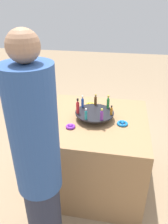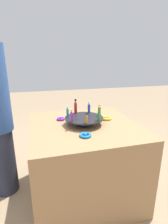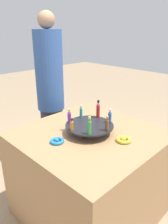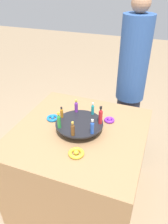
{
  "view_description": "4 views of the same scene",
  "coord_description": "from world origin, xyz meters",
  "px_view_note": "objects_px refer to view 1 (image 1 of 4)",
  "views": [
    {
      "loc": [
        1.71,
        0.22,
        1.71
      ],
      "look_at": [
        0.2,
        -0.06,
        0.9
      ],
      "focal_mm": 35.0,
      "sensor_mm": 36.0,
      "label": 1
    },
    {
      "loc": [
        0.39,
        1.44,
        1.32
      ],
      "look_at": [
        0.0,
        -0.0,
        0.86
      ],
      "focal_mm": 28.0,
      "sensor_mm": 36.0,
      "label": 2
    },
    {
      "loc": [
        -0.98,
        1.03,
        1.46
      ],
      "look_at": [
        0.08,
        -0.02,
        0.88
      ],
      "focal_mm": 35.0,
      "sensor_mm": 36.0,
      "label": 3
    },
    {
      "loc": [
        -1.19,
        -0.48,
        1.72
      ],
      "look_at": [
        0.05,
        -0.02,
        0.87
      ],
      "focal_mm": 35.0,
      "sensor_mm": 36.0,
      "label": 4
    }
  ],
  "objects_px": {
    "bottle_red": "(78,107)",
    "ribbon_bow_purple": "(70,126)",
    "bottle_amber": "(111,111)",
    "person_figure": "(38,167)",
    "bottle_purple": "(102,115)",
    "ribbon_bow_blue": "(122,123)",
    "bottle_brown": "(96,100)",
    "bottle_teal": "(86,114)",
    "bottle_green": "(108,102)",
    "display_stand": "(95,114)",
    "ribbon_bow_gold": "(90,105)",
    "bottle_blue": "(83,102)"
  },
  "relations": [
    {
      "from": "bottle_purple",
      "to": "bottle_red",
      "type": "distance_m",
      "value": 0.24
    },
    {
      "from": "ribbon_bow_blue",
      "to": "person_figure",
      "type": "xyz_separation_m",
      "value": [
        0.71,
        -0.48,
        0.06
      ]
    },
    {
      "from": "bottle_amber",
      "to": "person_figure",
      "type": "bearing_deg",
      "value": -26.98
    },
    {
      "from": "bottle_green",
      "to": "bottle_brown",
      "type": "relative_size",
      "value": 1.17
    },
    {
      "from": "bottle_brown",
      "to": "bottle_green",
      "type": "bearing_deg",
      "value": 69.26
    },
    {
      "from": "bottle_teal",
      "to": "ribbon_bow_blue",
      "type": "height_order",
      "value": "bottle_teal"
    },
    {
      "from": "ribbon_bow_purple",
      "to": "ribbon_bow_blue",
      "type": "height_order",
      "value": "ribbon_bow_purple"
    },
    {
      "from": "display_stand",
      "to": "bottle_brown",
      "type": "relative_size",
      "value": 3.25
    },
    {
      "from": "bottle_red",
      "to": "bottle_blue",
      "type": "bearing_deg",
      "value": 172.12
    },
    {
      "from": "bottle_amber",
      "to": "bottle_brown",
      "type": "relative_size",
      "value": 0.81
    },
    {
      "from": "bottle_red",
      "to": "ribbon_bow_blue",
      "type": "xyz_separation_m",
      "value": [
        0.01,
        0.39,
        -0.12
      ]
    },
    {
      "from": "display_stand",
      "to": "bottle_teal",
      "type": "height_order",
      "value": "bottle_teal"
    },
    {
      "from": "bottle_purple",
      "to": "ribbon_bow_blue",
      "type": "xyz_separation_m",
      "value": [
        -0.07,
        0.18,
        -0.1
      ]
    },
    {
      "from": "bottle_teal",
      "to": "ribbon_bow_purple",
      "type": "height_order",
      "value": "bottle_teal"
    },
    {
      "from": "bottle_brown",
      "to": "bottle_purple",
      "type": "bearing_deg",
      "value": 17.83
    },
    {
      "from": "display_stand",
      "to": "bottle_amber",
      "type": "relative_size",
      "value": 4.01
    },
    {
      "from": "ribbon_bow_purple",
      "to": "person_figure",
      "type": "relative_size",
      "value": 0.05
    },
    {
      "from": "bottle_blue",
      "to": "bottle_red",
      "type": "distance_m",
      "value": 0.13
    },
    {
      "from": "bottle_brown",
      "to": "bottle_blue",
      "type": "bearing_deg",
      "value": -59.31
    },
    {
      "from": "bottle_brown",
      "to": "bottle_red",
      "type": "relative_size",
      "value": 0.77
    },
    {
      "from": "bottle_brown",
      "to": "ribbon_bow_gold",
      "type": "relative_size",
      "value": 1.03
    },
    {
      "from": "display_stand",
      "to": "bottle_green",
      "type": "bearing_deg",
      "value": 133.55
    },
    {
      "from": "bottle_teal",
      "to": "person_figure",
      "type": "bearing_deg",
      "value": -15.9
    },
    {
      "from": "bottle_green",
      "to": "bottle_amber",
      "type": "bearing_deg",
      "value": 17.83
    },
    {
      "from": "bottle_green",
      "to": "bottle_red",
      "type": "xyz_separation_m",
      "value": [
        0.15,
        -0.25,
        0.01
      ]
    },
    {
      "from": "bottle_purple",
      "to": "ribbon_bow_blue",
      "type": "bearing_deg",
      "value": 112.06
    },
    {
      "from": "display_stand",
      "to": "ribbon_bow_blue",
      "type": "bearing_deg",
      "value": 76.98
    },
    {
      "from": "bottle_red",
      "to": "ribbon_bow_purple",
      "type": "bearing_deg",
      "value": -13.12
    },
    {
      "from": "person_figure",
      "to": "bottle_brown",
      "type": "bearing_deg",
      "value": 3.38
    },
    {
      "from": "bottle_purple",
      "to": "bottle_amber",
      "type": "relative_size",
      "value": 1.21
    },
    {
      "from": "bottle_amber",
      "to": "ribbon_bow_gold",
      "type": "bearing_deg",
      "value": -140.05
    },
    {
      "from": "bottle_red",
      "to": "bottle_green",
      "type": "bearing_deg",
      "value": 120.69
    },
    {
      "from": "bottle_purple",
      "to": "bottle_red",
      "type": "relative_size",
      "value": 0.75
    },
    {
      "from": "bottle_brown",
      "to": "ribbon_bow_blue",
      "type": "bearing_deg",
      "value": 51.87
    },
    {
      "from": "bottle_green",
      "to": "ribbon_bow_blue",
      "type": "bearing_deg",
      "value": 41.47
    },
    {
      "from": "bottle_amber",
      "to": "person_figure",
      "type": "distance_m",
      "value": 0.84
    },
    {
      "from": "bottle_purple",
      "to": "ribbon_bow_purple",
      "type": "bearing_deg",
      "value": -76.71
    },
    {
      "from": "bottle_purple",
      "to": "ribbon_bow_blue",
      "type": "distance_m",
      "value": 0.22
    },
    {
      "from": "bottle_purple",
      "to": "person_figure",
      "type": "relative_size",
      "value": 0.07
    },
    {
      "from": "bottle_amber",
      "to": "person_figure",
      "type": "xyz_separation_m",
      "value": [
        0.75,
        -0.38,
        -0.04
      ]
    },
    {
      "from": "bottle_blue",
      "to": "ribbon_bow_purple",
      "type": "distance_m",
      "value": 0.3
    },
    {
      "from": "bottle_teal",
      "to": "bottle_green",
      "type": "height_order",
      "value": "bottle_green"
    },
    {
      "from": "bottle_blue",
      "to": "bottle_red",
      "type": "bearing_deg",
      "value": -7.88
    },
    {
      "from": "display_stand",
      "to": "bottle_red",
      "type": "distance_m",
      "value": 0.17
    },
    {
      "from": "bottle_green",
      "to": "person_figure",
      "type": "xyz_separation_m",
      "value": [
        0.87,
        -0.34,
        -0.05
      ]
    },
    {
      "from": "bottle_teal",
      "to": "bottle_brown",
      "type": "height_order",
      "value": "bottle_brown"
    },
    {
      "from": "bottle_teal",
      "to": "bottle_purple",
      "type": "xyz_separation_m",
      "value": [
        -0.01,
        0.13,
        0.0
      ]
    },
    {
      "from": "ribbon_bow_gold",
      "to": "ribbon_bow_purple",
      "type": "distance_m",
      "value": 0.45
    },
    {
      "from": "display_stand",
      "to": "bottle_green",
      "type": "distance_m",
      "value": 0.17
    },
    {
      "from": "bottle_purple",
      "to": "person_figure",
      "type": "bearing_deg",
      "value": -25.77
    }
  ]
}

